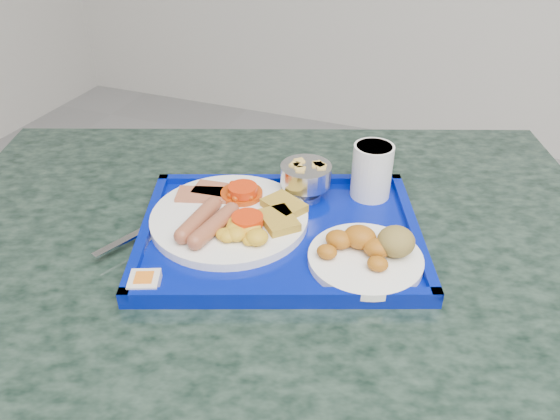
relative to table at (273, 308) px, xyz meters
name	(u,v)px	position (x,y,z in m)	size (l,w,h in m)	color
table	(273,308)	(0.00, 0.00, 0.00)	(1.31, 1.09, 0.70)	slate
tray	(280,234)	(0.02, -0.02, 0.19)	(0.52, 0.45, 0.03)	#03128F
main_plate	(232,217)	(-0.06, -0.03, 0.21)	(0.25, 0.25, 0.04)	white
bread_plate	(369,251)	(0.17, -0.04, 0.21)	(0.17, 0.17, 0.05)	white
fruit_bowl	(306,175)	(0.03, 0.09, 0.23)	(0.09, 0.09, 0.06)	silver
juice_cup	(372,169)	(0.13, 0.13, 0.24)	(0.07, 0.07, 0.09)	white
spoon	(180,216)	(-0.14, -0.05, 0.20)	(0.07, 0.18, 0.01)	silver
knife	(146,229)	(-0.17, -0.10, 0.20)	(0.01, 0.19, 0.00)	silver
jam_packet	(144,282)	(-0.10, -0.21, 0.20)	(0.05, 0.05, 0.02)	silver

